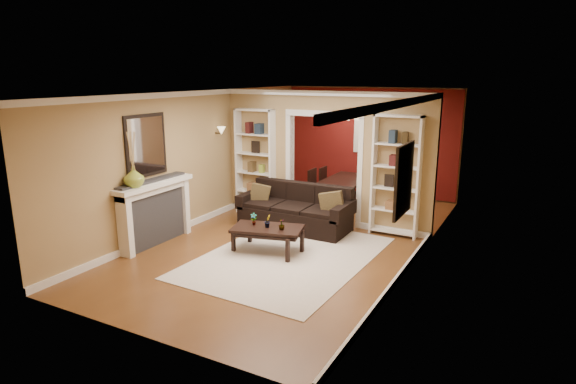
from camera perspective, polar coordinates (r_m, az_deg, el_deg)
The scene contains 30 objects.
floor at distance 9.17m, azimuth 1.12°, elevation -5.43°, with size 8.00×8.00×0.00m, color brown.
ceiling at distance 8.65m, azimuth 1.20°, elevation 11.69°, with size 8.00×8.00×0.00m, color white.
wall_back at distance 12.46m, azimuth 9.62°, elevation 5.96°, with size 8.00×8.00×0.00m, color #A48656.
wall_front at distance 5.66m, azimuth -17.69°, elevation -4.11°, with size 8.00×8.00×0.00m, color #A48656.
wall_left at distance 10.02m, azimuth -10.40°, elevation 4.01°, with size 8.00×8.00×0.00m, color #A48656.
wall_right at distance 8.06m, azimuth 15.55°, elevation 1.33°, with size 8.00×8.00×0.00m, color #A48656.
partition_wall at distance 9.88m, azimuth 4.34°, elevation 4.05°, with size 4.50×0.15×2.70m, color #A48656.
red_back_panel at distance 12.43m, azimuth 9.57°, elevation 5.80°, with size 4.44×0.04×2.64m, color maroon.
dining_window at distance 12.37m, azimuth 9.56°, elevation 6.84°, with size 0.78×0.03×0.98m, color #8CA5CC.
area_rug at distance 8.22m, azimuth -0.05°, elevation -7.70°, with size 2.57×3.59×0.01m, color beige.
sofa at distance 9.54m, azimuth 0.83°, elevation -1.87°, with size 2.25×0.97×0.88m, color black.
pillow_left at distance 9.86m, azimuth -3.34°, elevation -0.27°, with size 0.39×0.11×0.39m, color brown.
pillow_right at distance 9.14m, azimuth 5.22°, elevation -1.29°, with size 0.44×0.12×0.44m, color brown.
coffee_table at distance 8.39m, azimuth -2.43°, elevation -5.66°, with size 1.19×0.65×0.45m, color black.
plant_left at distance 8.42m, azimuth -4.09°, elevation -3.21°, with size 0.11×0.08×0.21m, color #336626.
plant_center at distance 8.28m, azimuth -2.45°, elevation -3.47°, with size 0.12×0.10×0.22m, color #336626.
plant_right at distance 8.16m, azimuth -0.76°, elevation -3.86°, with size 0.10×0.10×0.19m, color #336626.
bookshelf_left at distance 10.48m, azimuth -3.84°, elevation 3.53°, with size 0.90×0.30×2.30m, color white.
bookshelf_right at distance 9.24m, azimuth 12.70°, elevation 1.80°, with size 0.90×0.30×2.30m, color white.
fireplace at distance 8.99m, azimuth -15.32°, elevation -2.45°, with size 0.32×1.70×1.16m, color white.
vase at distance 8.49m, azimuth -17.80°, elevation 1.70°, with size 0.34×0.34×0.35m, color olive.
mirror at distance 8.83m, azimuth -16.49°, elevation 5.30°, with size 0.03×0.95×1.10m, color silver.
wall_sconce at distance 10.32m, azimuth -8.17°, elevation 7.08°, with size 0.18×0.18×0.22m, color #FFE0A5.
framed_art at distance 7.08m, azimuth 13.50°, elevation 1.40°, with size 0.04×0.85×1.05m, color black.
dining_table at distance 11.56m, azimuth 6.97°, elevation 0.10°, with size 0.93×1.67×0.59m, color black.
dining_chair_nw at distance 11.47m, azimuth 3.88°, elevation 0.70°, with size 0.41×0.41×0.84m, color black.
dining_chair_ne at distance 11.09m, azimuth 9.06°, elevation -0.08°, with size 0.38×0.38×0.77m, color black.
dining_chair_sw at distance 12.01m, azimuth 5.07°, elevation 1.15°, with size 0.39×0.39×0.78m, color black.
dining_chair_se at distance 11.63m, azimuth 10.06°, elevation 0.84°, with size 0.44×0.44×0.89m, color black.
chandelier at distance 11.17m, azimuth 7.58°, elevation 8.59°, with size 0.50×0.50×0.30m, color #352A18.
Camera 1 is at (3.94, -7.70, 3.04)m, focal length 30.00 mm.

